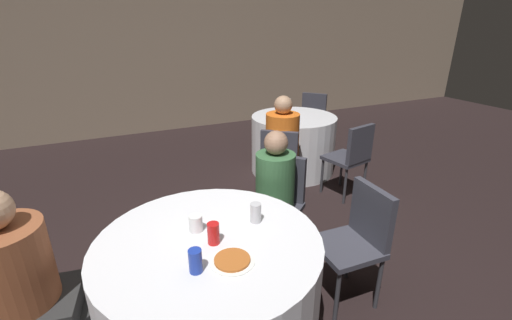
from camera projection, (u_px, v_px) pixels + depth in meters
ground_plane at (230, 318)px, 2.33m from camera, size 16.00×16.00×0.00m
wall_back at (129, 53)px, 5.74m from camera, size 16.00×0.06×2.80m
table_near at (211, 294)px, 2.03m from camera, size 1.27×1.27×0.75m
table_far at (293, 144)px, 4.54m from camera, size 1.10×1.10×0.75m
chair_near_east at (358, 234)px, 2.34m from camera, size 0.42×0.42×0.86m
chair_near_northeast at (279, 196)px, 2.84m from camera, size 0.56×0.56×0.86m
chair_near_west at (2, 312)px, 1.71m from camera, size 0.46×0.46×0.86m
chair_far_south at (352, 154)px, 3.77m from camera, size 0.47×0.48×0.86m
chair_far_northeast at (312, 116)px, 5.30m from camera, size 0.56×0.56×0.86m
chair_far_southwest at (280, 159)px, 3.62m from camera, size 0.56×0.56×0.86m
person_green_jacket at (271, 202)px, 2.69m from camera, size 0.46×0.44×1.12m
person_orange_shirt at (283, 147)px, 3.73m from camera, size 0.48×0.49×1.19m
person_floral_shirt at (31, 292)px, 1.71m from camera, size 0.53×0.41×1.19m
pizza_plate_near at (232, 260)px, 1.72m from camera, size 0.23×0.23×0.02m
soda_can_red at (213, 233)px, 1.85m from camera, size 0.07×0.07×0.12m
soda_can_silver at (256, 213)px, 2.05m from camera, size 0.07×0.07×0.12m
soda_can_blue at (195, 261)px, 1.63m from camera, size 0.07×0.07×0.12m
cup_near at (196, 223)px, 1.96m from camera, size 0.08×0.08×0.10m
bottle_far at (287, 108)px, 4.37m from camera, size 0.09×0.09×0.23m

